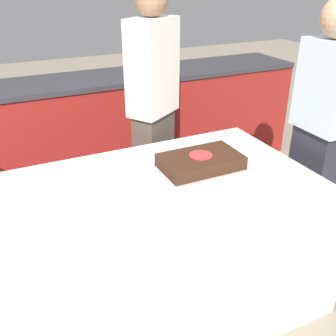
{
  "coord_description": "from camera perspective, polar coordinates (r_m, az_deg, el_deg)",
  "views": [
    {
      "loc": [
        -0.5,
        -1.57,
        1.74
      ],
      "look_at": [
        0.25,
        0.0,
        0.84
      ],
      "focal_mm": 42.0,
      "sensor_mm": 36.0,
      "label": 1
    }
  ],
  "objects": [
    {
      "name": "ground_plane",
      "position": [
        2.39,
        -5.64,
        -19.42
      ],
      "size": [
        14.0,
        14.0,
        0.0
      ],
      "primitive_type": "plane",
      "color": "gray"
    },
    {
      "name": "back_counter",
      "position": [
        3.45,
        -15.32,
        4.57
      ],
      "size": [
        4.4,
        0.58,
        0.92
      ],
      "color": "maroon",
      "rests_on": "ground_plane"
    },
    {
      "name": "dining_table",
      "position": [
        2.14,
        -6.09,
        -12.59
      ],
      "size": [
        2.05,
        1.05,
        0.74
      ],
      "color": "silver",
      "rests_on": "ground_plane"
    },
    {
      "name": "cake",
      "position": [
        2.17,
        4.74,
        0.91
      ],
      "size": [
        0.48,
        0.31,
        0.08
      ],
      "color": "#B7B2AD",
      "rests_on": "dining_table"
    },
    {
      "name": "side_plate_near_cake",
      "position": [
        2.41,
        0.69,
        2.95
      ],
      "size": [
        0.21,
        0.21,
        0.0
      ],
      "color": "white",
      "rests_on": "dining_table"
    },
    {
      "name": "utensil_pile",
      "position": [
        1.66,
        2.52,
        -9.27
      ],
      "size": [
        0.17,
        0.11,
        0.02
      ],
      "color": "white",
      "rests_on": "dining_table"
    },
    {
      "name": "person_cutting_cake",
      "position": [
        2.66,
        -2.15,
        8.36
      ],
      "size": [
        0.4,
        0.36,
        1.67
      ],
      "rotation": [
        0.0,
        0.0,
        -2.56
      ],
      "color": "#4C4238",
      "rests_on": "ground_plane"
    },
    {
      "name": "person_seated_right",
      "position": [
        2.51,
        21.18,
        4.77
      ],
      "size": [
        0.22,
        0.33,
        1.61
      ],
      "rotation": [
        0.0,
        0.0,
        -1.57
      ],
      "color": "#282833",
      "rests_on": "ground_plane"
    }
  ]
}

